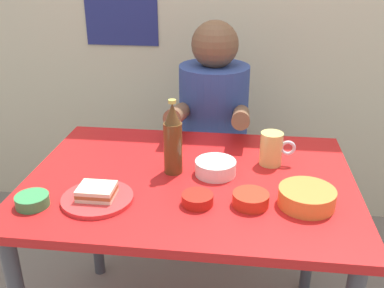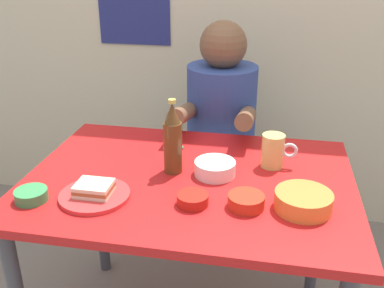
% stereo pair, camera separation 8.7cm
% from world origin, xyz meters
% --- Properties ---
extents(dining_table, '(1.10, 0.80, 0.74)m').
position_xyz_m(dining_table, '(0.00, 0.00, 0.65)').
color(dining_table, red).
rests_on(dining_table, ground).
extents(stool, '(0.34, 0.34, 0.45)m').
position_xyz_m(stool, '(0.03, 0.63, 0.35)').
color(stool, '#4C4C51').
rests_on(stool, ground).
extents(person_seated, '(0.33, 0.56, 0.72)m').
position_xyz_m(person_seated, '(0.03, 0.62, 0.77)').
color(person_seated, '#33478C').
rests_on(person_seated, stool).
extents(plate_orange, '(0.22, 0.22, 0.01)m').
position_xyz_m(plate_orange, '(-0.26, -0.19, 0.75)').
color(plate_orange, red).
rests_on(plate_orange, dining_table).
extents(sandwich, '(0.11, 0.09, 0.04)m').
position_xyz_m(sandwich, '(-0.26, -0.19, 0.77)').
color(sandwich, beige).
rests_on(sandwich, plate_orange).
extents(beer_mug, '(0.13, 0.08, 0.12)m').
position_xyz_m(beer_mug, '(0.28, 0.13, 0.80)').
color(beer_mug, '#D1BC66').
rests_on(beer_mug, dining_table).
extents(beer_bottle, '(0.06, 0.06, 0.26)m').
position_xyz_m(beer_bottle, '(-0.06, 0.03, 0.86)').
color(beer_bottle, '#593819').
rests_on(beer_bottle, dining_table).
extents(sambal_bowl_red, '(0.10, 0.10, 0.03)m').
position_xyz_m(sambal_bowl_red, '(0.04, -0.17, 0.76)').
color(sambal_bowl_red, '#B21E14').
rests_on(sambal_bowl_red, dining_table).
extents(soup_bowl_orange, '(0.17, 0.17, 0.05)m').
position_xyz_m(soup_bowl_orange, '(0.37, -0.14, 0.77)').
color(soup_bowl_orange, orange).
rests_on(soup_bowl_orange, dining_table).
extents(sauce_bowl_chili, '(0.11, 0.11, 0.04)m').
position_xyz_m(sauce_bowl_chili, '(0.20, -0.16, 0.76)').
color(sauce_bowl_chili, red).
rests_on(sauce_bowl_chili, dining_table).
extents(rice_bowl_white, '(0.14, 0.14, 0.05)m').
position_xyz_m(rice_bowl_white, '(0.08, 0.03, 0.77)').
color(rice_bowl_white, silver).
rests_on(rice_bowl_white, dining_table).
extents(dip_bowl_green, '(0.10, 0.10, 0.03)m').
position_xyz_m(dip_bowl_green, '(-0.45, -0.24, 0.76)').
color(dip_bowl_green, '#388C4C').
rests_on(dip_bowl_green, dining_table).
extents(spoon, '(0.04, 0.12, 0.01)m').
position_xyz_m(spoon, '(-0.08, 0.20, 0.75)').
color(spoon, '#26A559').
rests_on(spoon, dining_table).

